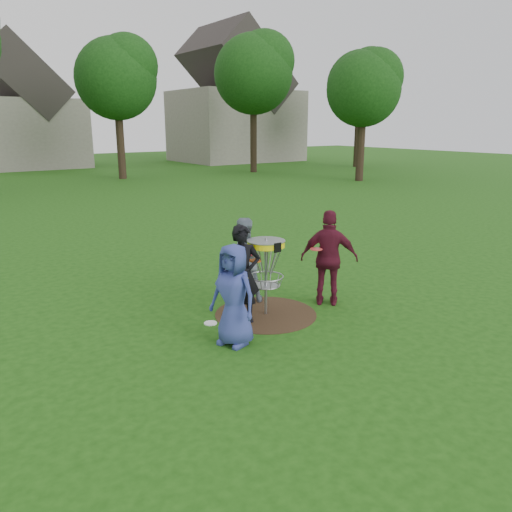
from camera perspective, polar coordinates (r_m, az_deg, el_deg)
ground at (r=8.90m, az=1.12°, el=-6.65°), size 100.00×100.00×0.00m
dirt_patch at (r=8.89m, az=1.12°, el=-6.62°), size 1.80×1.80×0.01m
player_blue at (r=7.48m, az=-2.58°, el=-4.48°), size 0.74×0.90×1.57m
player_black at (r=8.31m, az=-1.60°, el=-2.11°), size 0.73×0.64×1.67m
player_grey at (r=9.26m, az=-1.55°, el=-0.51°), size 0.91×0.79×1.61m
player_maroon at (r=9.20m, az=8.37°, el=-0.25°), size 1.05×1.03×1.77m
disc_on_grass at (r=8.52m, az=-5.23°, el=-7.65°), size 0.22×0.22×0.02m
disc_golf_basket at (r=8.57m, az=1.15°, el=-0.30°), size 0.66×0.67×1.38m
held_discs at (r=8.50m, az=1.25°, el=-0.45°), size 2.08×1.28×0.14m
tree_row at (r=28.01m, az=-25.42°, el=19.60°), size 51.20×17.42×9.90m
house_row at (r=40.91m, az=-22.15°, el=15.11°), size 44.50×10.65×11.62m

